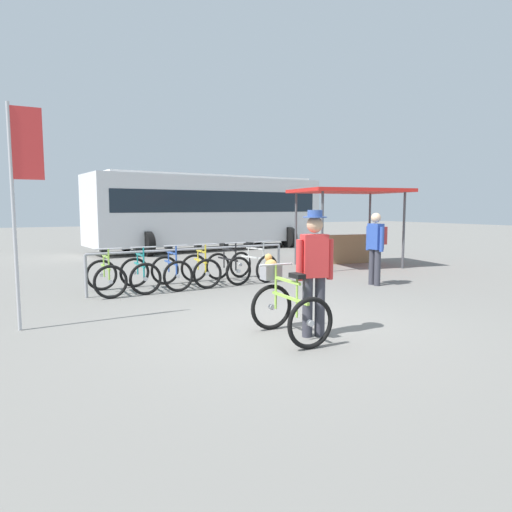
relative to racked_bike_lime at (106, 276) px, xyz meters
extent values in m
plane|color=slate|center=(1.89, -3.77, -0.37)|extent=(80.00, 80.00, 0.00)
cylinder|color=#99999E|center=(-0.41, -0.21, 0.06)|extent=(0.06, 0.06, 0.85)
cylinder|color=#99999E|center=(4.13, 0.12, 0.06)|extent=(0.06, 0.06, 0.85)
cylinder|color=#99999E|center=(1.86, -0.05, 0.48)|extent=(4.54, 0.37, 0.05)
torus|color=black|center=(-0.01, 0.51, -0.04)|extent=(0.66, 0.11, 0.66)
cylinder|color=#B7B7BC|center=(-0.01, 0.51, -0.04)|extent=(0.08, 0.07, 0.08)
torus|color=black|center=(0.01, -0.51, -0.04)|extent=(0.66, 0.11, 0.66)
cylinder|color=#B7B7BC|center=(0.01, -0.51, -0.04)|extent=(0.08, 0.07, 0.08)
cube|color=#9ED14C|center=(0.00, 0.00, 0.19)|extent=(0.05, 0.92, 0.04)
cube|color=#9ED14C|center=(0.00, -0.05, 0.41)|extent=(0.04, 0.61, 0.04)
cylinder|color=#9ED14C|center=(0.00, 0.18, 0.24)|extent=(0.03, 0.03, 0.55)
cube|color=black|center=(0.00, 0.18, 0.51)|extent=(0.12, 0.24, 0.06)
cylinder|color=#9ED14C|center=(0.00, -0.39, 0.28)|extent=(0.03, 0.03, 0.63)
cylinder|color=#B7B7BC|center=(0.00, -0.39, 0.59)|extent=(0.52, 0.03, 0.03)
torus|color=black|center=(0.70, 0.56, -0.04)|extent=(0.66, 0.08, 0.66)
cylinder|color=#B7B7BC|center=(0.70, 0.56, -0.04)|extent=(0.08, 0.06, 0.08)
torus|color=black|center=(0.69, -0.46, -0.04)|extent=(0.66, 0.08, 0.66)
cylinder|color=#B7B7BC|center=(0.69, -0.46, -0.04)|extent=(0.08, 0.06, 0.08)
cube|color=teal|center=(0.70, 0.05, 0.19)|extent=(0.04, 0.92, 0.04)
cube|color=teal|center=(0.70, 0.00, 0.41)|extent=(0.04, 0.61, 0.04)
cylinder|color=teal|center=(0.70, 0.23, 0.24)|extent=(0.03, 0.03, 0.55)
cube|color=black|center=(0.70, 0.23, 0.51)|extent=(0.12, 0.24, 0.06)
cylinder|color=teal|center=(0.70, -0.34, 0.28)|extent=(0.03, 0.03, 0.63)
cylinder|color=#B7B7BC|center=(0.70, -0.34, 0.59)|extent=(0.52, 0.03, 0.03)
torus|color=black|center=(1.40, 0.61, -0.04)|extent=(0.66, 0.08, 0.66)
cylinder|color=#B7B7BC|center=(1.40, 0.61, -0.04)|extent=(0.08, 0.06, 0.08)
torus|color=black|center=(1.39, -0.41, -0.04)|extent=(0.66, 0.08, 0.66)
cylinder|color=#B7B7BC|center=(1.39, -0.41, -0.04)|extent=(0.08, 0.06, 0.08)
cube|color=#2D56B7|center=(1.40, 0.10, 0.19)|extent=(0.04, 0.92, 0.04)
cube|color=#2D56B7|center=(1.40, 0.05, 0.41)|extent=(0.04, 0.61, 0.04)
cylinder|color=#2D56B7|center=(1.40, 0.28, 0.24)|extent=(0.03, 0.03, 0.55)
cube|color=black|center=(1.40, 0.28, 0.51)|extent=(0.12, 0.24, 0.06)
cylinder|color=#2D56B7|center=(1.39, -0.29, 0.28)|extent=(0.03, 0.03, 0.63)
cylinder|color=#B7B7BC|center=(1.39, -0.29, 0.59)|extent=(0.52, 0.03, 0.03)
torus|color=black|center=(2.13, 0.66, -0.04)|extent=(0.66, 0.11, 0.66)
cylinder|color=#B7B7BC|center=(2.13, 0.66, -0.04)|extent=(0.08, 0.07, 0.08)
torus|color=black|center=(2.06, -0.36, -0.04)|extent=(0.66, 0.11, 0.66)
cylinder|color=#B7B7BC|center=(2.06, -0.36, -0.04)|extent=(0.08, 0.07, 0.08)
cube|color=yellow|center=(2.09, 0.15, 0.19)|extent=(0.09, 0.92, 0.04)
cube|color=yellow|center=(2.09, 0.10, 0.41)|extent=(0.07, 0.61, 0.04)
cylinder|color=yellow|center=(2.11, 0.33, 0.24)|extent=(0.03, 0.03, 0.55)
cube|color=black|center=(2.11, 0.33, 0.51)|extent=(0.13, 0.25, 0.06)
cylinder|color=yellow|center=(2.07, -0.24, 0.28)|extent=(0.03, 0.03, 0.63)
cylinder|color=#B7B7BC|center=(2.07, -0.24, 0.59)|extent=(0.52, 0.06, 0.03)
torus|color=black|center=(2.75, 0.71, -0.04)|extent=(0.66, 0.11, 0.66)
cylinder|color=#B7B7BC|center=(2.75, 0.71, -0.04)|extent=(0.08, 0.07, 0.08)
torus|color=black|center=(2.83, -0.31, -0.04)|extent=(0.66, 0.11, 0.66)
cylinder|color=#B7B7BC|center=(2.83, -0.31, -0.04)|extent=(0.08, 0.07, 0.08)
cube|color=black|center=(2.79, 0.20, 0.19)|extent=(0.11, 0.92, 0.04)
cube|color=black|center=(2.80, 0.15, 0.41)|extent=(0.09, 0.61, 0.04)
cylinder|color=black|center=(2.78, 0.38, 0.24)|extent=(0.03, 0.03, 0.55)
cube|color=black|center=(2.78, 0.38, 0.51)|extent=(0.14, 0.25, 0.06)
cylinder|color=black|center=(2.82, -0.19, 0.28)|extent=(0.03, 0.03, 0.63)
cylinder|color=#B7B7BC|center=(2.82, -0.19, 0.59)|extent=(0.52, 0.07, 0.03)
torus|color=black|center=(3.39, 0.75, -0.04)|extent=(0.67, 0.23, 0.66)
cylinder|color=#B7B7BC|center=(3.39, 0.75, -0.04)|extent=(0.09, 0.08, 0.08)
torus|color=black|center=(3.60, -0.25, -0.04)|extent=(0.67, 0.23, 0.66)
cylinder|color=#B7B7BC|center=(3.60, -0.25, -0.04)|extent=(0.09, 0.08, 0.08)
cube|color=silver|center=(3.49, 0.25, 0.19)|extent=(0.22, 0.91, 0.04)
cube|color=silver|center=(3.50, 0.20, 0.41)|extent=(0.16, 0.61, 0.04)
cylinder|color=silver|center=(3.45, 0.43, 0.24)|extent=(0.03, 0.03, 0.55)
cube|color=black|center=(3.45, 0.43, 0.51)|extent=(0.17, 0.26, 0.06)
cylinder|color=silver|center=(3.57, -0.13, 0.28)|extent=(0.03, 0.03, 0.63)
cylinder|color=#B7B7BC|center=(3.57, -0.13, 0.59)|extent=(0.51, 0.13, 0.03)
torus|color=black|center=(1.65, -4.92, -0.04)|extent=(0.66, 0.07, 0.66)
cylinder|color=#B7B7BC|center=(1.65, -4.92, -0.04)|extent=(0.08, 0.06, 0.08)
torus|color=black|center=(1.67, -3.90, -0.04)|extent=(0.66, 0.07, 0.66)
cylinder|color=#B7B7BC|center=(1.67, -3.90, -0.04)|extent=(0.08, 0.06, 0.08)
cube|color=#9ED14C|center=(1.66, -4.41, 0.19)|extent=(0.05, 0.92, 0.04)
cube|color=#9ED14C|center=(1.66, -4.36, 0.41)|extent=(0.05, 0.61, 0.04)
cylinder|color=#9ED14C|center=(1.65, -4.59, 0.24)|extent=(0.03, 0.03, 0.55)
cube|color=black|center=(1.65, -4.59, 0.51)|extent=(0.12, 0.24, 0.06)
cylinder|color=#9ED14C|center=(1.66, -4.02, 0.28)|extent=(0.03, 0.03, 0.63)
cylinder|color=#B7B7BC|center=(1.66, -4.02, 0.59)|extent=(0.52, 0.04, 0.03)
cube|color=gray|center=(1.67, -3.88, 0.47)|extent=(0.26, 0.21, 0.22)
ellipsoid|color=tan|center=(1.67, -3.88, 0.57)|extent=(0.18, 0.16, 0.16)
sphere|color=tan|center=(1.67, -3.79, 0.67)|extent=(0.11, 0.11, 0.11)
cylinder|color=#383842|center=(2.09, -4.48, 0.04)|extent=(0.14, 0.14, 0.82)
cylinder|color=#383842|center=(1.92, -4.44, 0.04)|extent=(0.14, 0.14, 0.82)
cube|color=red|center=(2.00, -4.46, 0.74)|extent=(0.38, 0.27, 0.58)
cylinder|color=red|center=(2.21, -4.53, 0.69)|extent=(0.09, 0.09, 0.55)
cylinder|color=red|center=(1.79, -4.43, 0.69)|extent=(0.09, 0.09, 0.55)
sphere|color=tan|center=(2.00, -4.46, 1.16)|extent=(0.22, 0.22, 0.22)
cylinder|color=#334C8C|center=(2.00, -4.46, 1.26)|extent=(0.32, 0.32, 0.02)
cylinder|color=#334C8C|center=(2.00, -4.46, 1.31)|extent=(0.20, 0.20, 0.09)
cylinder|color=#383842|center=(5.60, -1.77, 0.04)|extent=(0.14, 0.14, 0.82)
cylinder|color=#383842|center=(5.60, -1.59, 0.04)|extent=(0.14, 0.14, 0.82)
cube|color=#2D4CA5|center=(5.60, -1.68, 0.74)|extent=(0.20, 0.34, 0.58)
cylinder|color=#2D4CA5|center=(5.58, -1.90, 0.69)|extent=(0.09, 0.09, 0.55)
cylinder|color=#2D4CA5|center=(5.58, -1.46, 0.69)|extent=(0.09, 0.09, 0.55)
sphere|color=beige|center=(5.60, -1.68, 1.16)|extent=(0.22, 0.22, 0.22)
cube|color=#B23333|center=(5.76, -1.68, 0.76)|extent=(0.14, 0.26, 0.40)
cube|color=silver|center=(5.67, 8.49, 1.28)|extent=(10.23, 3.67, 2.70)
cube|color=#19232D|center=(5.67, 8.49, 1.63)|extent=(9.43, 3.59, 0.84)
cube|color=silver|center=(5.67, 8.49, 2.67)|extent=(9.20, 3.30, 0.08)
cylinder|color=black|center=(2.59, 6.86, 0.08)|extent=(0.35, 0.92, 0.90)
cylinder|color=black|center=(2.30, 9.34, 0.08)|extent=(0.35, 0.92, 0.90)
cylinder|color=black|center=(9.05, 7.63, 0.08)|extent=(0.35, 0.92, 0.90)
cylinder|color=black|center=(8.75, 10.11, 0.08)|extent=(0.35, 0.92, 0.90)
cylinder|color=#4C4C51|center=(6.04, 2.34, 0.73)|extent=(0.07, 0.07, 2.20)
cylinder|color=#4C4C51|center=(8.60, 1.92, 0.73)|extent=(0.07, 0.07, 2.20)
cylinder|color=#4C4C51|center=(5.75, 0.56, 0.73)|extent=(0.07, 0.07, 2.20)
cylinder|color=#4C4C51|center=(8.31, 0.14, 0.73)|extent=(0.07, 0.07, 2.20)
cube|color=red|center=(7.17, 1.24, 1.88)|extent=(3.43, 2.77, 0.10)
cube|color=olive|center=(7.30, 1.98, 0.08)|extent=(2.36, 0.67, 0.90)
cylinder|color=#B2B2B7|center=(-1.57, -2.27, 1.23)|extent=(0.05, 0.05, 3.20)
cube|color=red|center=(-1.35, -2.27, 2.28)|extent=(0.40, 0.03, 1.00)
camera|label=1|loc=(-1.49, -9.49, 1.39)|focal=31.86mm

